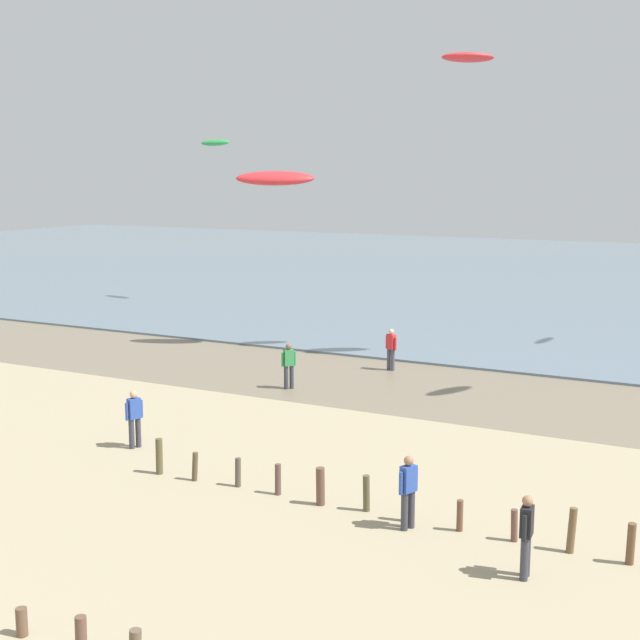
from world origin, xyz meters
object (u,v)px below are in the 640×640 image
Objects in this scene: person_by_waterline at (134,417)px; kite_aloft_0 at (275,178)px; person_nearest_camera at (408,490)px; kite_aloft_3 at (215,143)px; person_left_flank at (289,365)px; person_mid_beach at (526,534)px; kite_aloft_1 at (468,57)px; person_far_down_beach at (391,348)px.

person_by_waterline is 16.47m from kite_aloft_0.
person_nearest_camera is 1.00× the size of person_by_waterline.
person_nearest_camera is 0.49× the size of kite_aloft_0.
kite_aloft_0 is 14.76m from kite_aloft_3.
person_nearest_camera is 9.41m from person_by_waterline.
kite_aloft_0 reaches higher than person_left_flank.
person_mid_beach is at bearing -43.96° from person_left_flank.
person_left_flank is at bearing 86.14° from person_by_waterline.
kite_aloft_1 is 0.99× the size of kite_aloft_3.
kite_aloft_0 reaches higher than person_by_waterline.
person_nearest_camera is at bearing -49.12° from person_left_flank.
person_left_flank is 1.00× the size of person_far_down_beach.
person_nearest_camera and person_mid_beach have the same top height.
kite_aloft_1 is (1.64, 3.88, 11.71)m from person_far_down_beach.
person_far_down_beach is at bearing 154.01° from kite_aloft_3.
kite_aloft_1 reaches higher than person_far_down_beach.
person_by_waterline is at bearing -139.12° from kite_aloft_1.
person_mid_beach and person_far_down_beach have the same top height.
person_nearest_camera is 3.18m from person_mid_beach.
person_mid_beach is 1.00× the size of person_left_flank.
kite_aloft_3 is (-16.60, 12.26, 8.80)m from person_far_down_beach.
person_nearest_camera is 22.43m from kite_aloft_1.
person_nearest_camera is at bearing 105.28° from kite_aloft_0.
person_far_down_beach is 0.76× the size of kite_aloft_3.
kite_aloft_1 is at bearing 75.30° from person_by_waterline.
person_mid_beach is 12.55m from person_by_waterline.
person_far_down_beach is 0.77× the size of kite_aloft_1.
kite_aloft_3 reaches higher than person_nearest_camera.
person_left_flank is 10.22m from kite_aloft_0.
person_by_waterline is 8.20m from person_left_flank.
person_nearest_camera and person_left_flank have the same top height.
person_mid_beach is 39.29m from kite_aloft_3.
kite_aloft_3 reaches higher than person_mid_beach.
person_mid_beach and person_by_waterline have the same top height.
person_far_down_beach is 12.45m from kite_aloft_1.
kite_aloft_0 is at bearing 160.16° from kite_aloft_1.
person_left_flank and person_far_down_beach have the same top height.
person_mid_beach is at bearing -102.78° from kite_aloft_1.
person_by_waterline is at bearing 168.70° from person_nearest_camera.
person_nearest_camera is 16.00m from person_far_down_beach.
kite_aloft_1 reaches higher than person_mid_beach.
kite_aloft_1 is (-4.86, 18.50, 11.71)m from person_nearest_camera.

